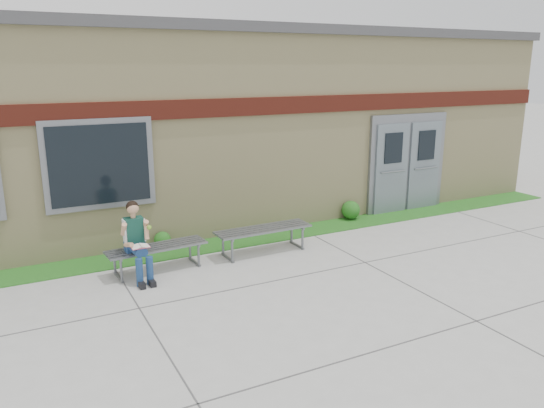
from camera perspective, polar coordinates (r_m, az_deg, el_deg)
ground at (r=8.65m, az=6.64°, el=-8.42°), size 80.00×80.00×0.00m
grass_strip at (r=10.76m, az=-1.07°, el=-3.58°), size 16.00×0.80×0.02m
school_building at (r=13.40m, az=-7.60°, el=9.07°), size 16.20×6.22×4.20m
bench_left at (r=9.17m, az=-12.26°, el=-5.05°), size 1.71×0.60×0.44m
bench_right at (r=9.82m, az=-0.94°, el=-3.21°), size 1.83×0.55×0.47m
girl at (r=8.80m, az=-14.33°, el=-3.71°), size 0.46×0.76×1.28m
shrub_mid at (r=10.27m, az=-11.70°, el=-3.81°), size 0.32×0.32×0.32m
shrub_east at (r=12.07m, az=8.47°, el=-0.64°), size 0.41×0.41×0.41m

